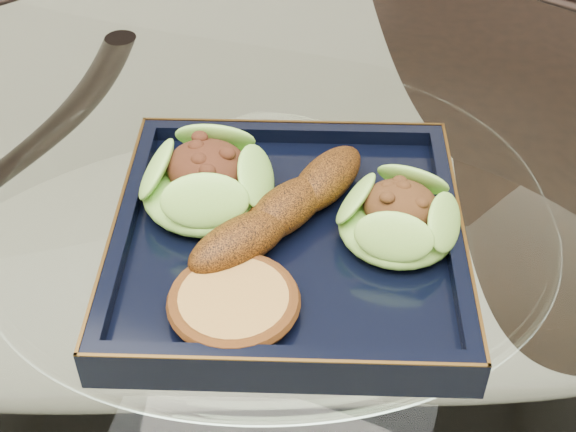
% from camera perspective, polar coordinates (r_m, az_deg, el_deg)
% --- Properties ---
extents(dining_table, '(1.13, 1.13, 0.77)m').
position_cam_1_polar(dining_table, '(0.76, -0.98, -11.58)').
color(dining_table, white).
rests_on(dining_table, ground).
extents(dining_chair, '(0.55, 0.55, 1.00)m').
position_cam_1_polar(dining_chair, '(1.18, 15.60, 6.31)').
color(dining_chair, black).
rests_on(dining_chair, ground).
extents(navy_plate, '(0.34, 0.34, 0.02)m').
position_cam_1_polar(navy_plate, '(0.63, 0.00, -2.03)').
color(navy_plate, black).
rests_on(navy_plate, dining_table).
extents(lettuce_wrap_left, '(0.12, 0.12, 0.04)m').
position_cam_1_polar(lettuce_wrap_left, '(0.65, -5.77, 2.23)').
color(lettuce_wrap_left, '#6BAE32').
rests_on(lettuce_wrap_left, navy_plate).
extents(lettuce_wrap_right, '(0.12, 0.12, 0.03)m').
position_cam_1_polar(lettuce_wrap_right, '(0.62, 7.83, -0.33)').
color(lettuce_wrap_right, '#63A730').
rests_on(lettuce_wrap_right, navy_plate).
extents(roasted_plantain, '(0.11, 0.18, 0.03)m').
position_cam_1_polar(roasted_plantain, '(0.62, -0.22, 0.51)').
color(roasted_plantain, '#592C09').
rests_on(roasted_plantain, navy_plate).
extents(crumb_patty, '(0.10, 0.10, 0.02)m').
position_cam_1_polar(crumb_patty, '(0.57, -3.87, -6.23)').
color(crumb_patty, '#BE883F').
rests_on(crumb_patty, navy_plate).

